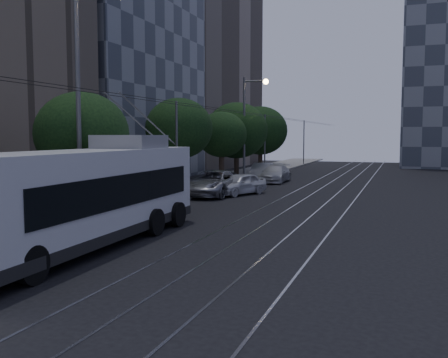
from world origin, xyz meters
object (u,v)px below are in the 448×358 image
at_px(trolleybus, 86,196).
at_px(car_white_a, 239,184).
at_px(pickup_silver, 213,183).
at_px(car_white_b, 275,174).
at_px(car_white_d, 278,169).
at_px(car_white_c, 262,172).
at_px(streetlamp_near, 86,85).
at_px(streetlamp_far, 249,119).

relative_size(trolleybus, car_white_a, 3.13).
height_order(trolleybus, pickup_silver, trolleybus).
distance_m(car_white_b, car_white_d, 7.02).
distance_m(car_white_c, streetlamp_near, 25.60).
bearing_deg(car_white_d, pickup_silver, -108.35).
xyz_separation_m(trolleybus, car_white_d, (-1.12, 33.19, -1.17)).
relative_size(car_white_c, streetlamp_near, 0.46).
height_order(car_white_c, streetlamp_far, streetlamp_far).
height_order(trolleybus, streetlamp_near, streetlamp_near).
distance_m(trolleybus, car_white_b, 26.33).
distance_m(trolleybus, streetlamp_near, 5.27).
distance_m(pickup_silver, car_white_a, 1.79).
bearing_deg(trolleybus, car_white_d, 90.54).
bearing_deg(trolleybus, streetlamp_far, 92.63).
xyz_separation_m(trolleybus, car_white_b, (0.27, 26.31, -1.11)).
distance_m(trolleybus, streetlamp_far, 25.62).
bearing_deg(streetlamp_near, streetlamp_far, 90.04).
distance_m(car_white_b, streetlamp_far, 5.17).
bearing_deg(trolleybus, pickup_silver, 93.23).
height_order(car_white_a, streetlamp_far, streetlamp_far).
bearing_deg(pickup_silver, car_white_c, 91.44).
distance_m(trolleybus, car_white_c, 27.78).
bearing_deg(car_white_b, pickup_silver, -99.12).
bearing_deg(car_white_c, car_white_d, 83.19).
bearing_deg(streetlamp_far, car_white_d, 85.21).
relative_size(pickup_silver, car_white_c, 1.30).
xyz_separation_m(car_white_a, streetlamp_far, (-1.98, 8.49, 4.64)).
height_order(trolleybus, streetlamp_far, streetlamp_far).
bearing_deg(car_white_c, streetlamp_far, -106.94).
bearing_deg(car_white_b, car_white_a, -91.18).
xyz_separation_m(car_white_b, streetlamp_near, (-2.03, -23.63, 5.29)).
xyz_separation_m(pickup_silver, car_white_a, (1.47, 1.02, -0.11)).
bearing_deg(car_white_a, car_white_d, 117.41).
relative_size(trolleybus, streetlamp_near, 1.34).
distance_m(streetlamp_near, streetlamp_far, 22.65).
distance_m(trolleybus, car_white_d, 33.23).
bearing_deg(car_white_a, streetlamp_near, -75.07).
relative_size(car_white_b, streetlamp_far, 0.57).
xyz_separation_m(car_white_a, car_white_b, (0.07, 9.48, -0.01)).
xyz_separation_m(car_white_c, streetlamp_near, (-0.49, -25.05, 5.25)).
bearing_deg(car_white_c, car_white_b, -47.94).
height_order(car_white_d, streetlamp_far, streetlamp_far).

